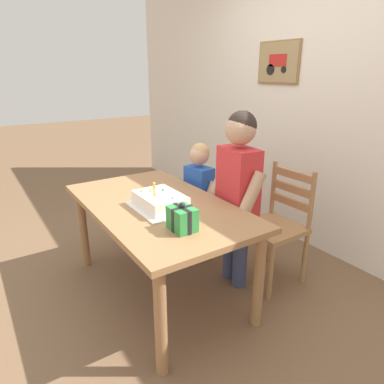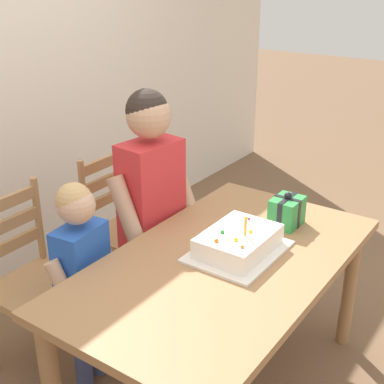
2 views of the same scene
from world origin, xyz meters
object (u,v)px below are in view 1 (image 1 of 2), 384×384
(child_younger, at_px, (199,190))
(chair_right, at_px, (276,225))
(birthday_cake, at_px, (160,201))
(gift_box_red_large, at_px, (182,219))
(chair_left, at_px, (221,199))
(child_older, at_px, (238,184))
(dining_table, at_px, (158,215))

(child_younger, bearing_deg, chair_right, 24.82)
(birthday_cake, distance_m, gift_box_red_large, 0.37)
(gift_box_red_large, xyz_separation_m, chair_left, (-0.80, 0.93, -0.32))
(chair_right, xyz_separation_m, child_older, (-0.13, -0.30, 0.35))
(chair_left, xyz_separation_m, child_younger, (0.05, -0.29, 0.16))
(chair_left, xyz_separation_m, chair_right, (0.69, 0.00, 0.00))
(chair_left, height_order, child_older, child_older)
(birthday_cake, xyz_separation_m, child_younger, (-0.38, 0.58, -0.14))
(birthday_cake, distance_m, chair_right, 0.96)
(chair_right, relative_size, child_older, 0.68)
(dining_table, distance_m, chair_left, 0.94)
(dining_table, height_order, child_older, child_older)
(chair_right, bearing_deg, chair_left, -180.00)
(child_older, xyz_separation_m, child_younger, (-0.50, 0.00, -0.19))
(child_younger, bearing_deg, gift_box_red_large, -40.26)
(child_younger, bearing_deg, birthday_cake, -56.79)
(gift_box_red_large, height_order, child_younger, child_younger)
(dining_table, bearing_deg, chair_right, 68.08)
(dining_table, xyz_separation_m, chair_right, (0.34, 0.86, -0.16))
(chair_right, bearing_deg, birthday_cake, -106.22)
(birthday_cake, xyz_separation_m, chair_left, (-0.43, 0.88, -0.30))
(birthday_cake, bearing_deg, dining_table, 165.77)
(child_older, bearing_deg, dining_table, -110.56)
(birthday_cake, relative_size, gift_box_red_large, 2.51)
(dining_table, bearing_deg, gift_box_red_large, -9.34)
(birthday_cake, relative_size, child_younger, 0.42)
(gift_box_red_large, height_order, child_older, child_older)
(chair_right, bearing_deg, dining_table, -111.92)
(chair_right, relative_size, child_younger, 0.89)
(dining_table, distance_m, birthday_cake, 0.17)
(dining_table, height_order, birthday_cake, birthday_cake)
(dining_table, relative_size, child_older, 1.13)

